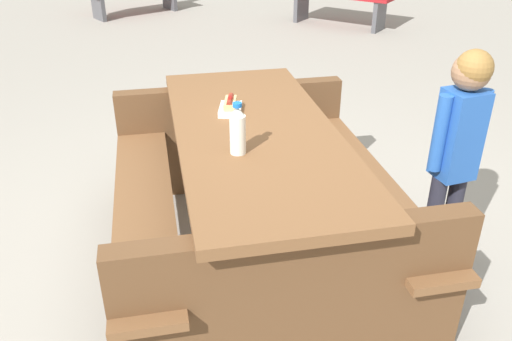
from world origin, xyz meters
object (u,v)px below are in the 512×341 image
picnic_table (256,184)px  hotdog_tray (230,106)px  child_in_coat (459,136)px  soda_bottle (238,130)px

picnic_table → hotdog_tray: size_ratio=9.23×
child_in_coat → picnic_table: bearing=71.8°
picnic_table → soda_bottle: bearing=147.3°
picnic_table → child_in_coat: bearing=-108.2°
soda_bottle → child_in_coat: bearing=-94.2°
soda_bottle → picnic_table: bearing=-32.7°
picnic_table → hotdog_tray: 0.42m
picnic_table → hotdog_tray: hotdog_tray is taller
hotdog_tray → soda_bottle: bearing=171.0°
picnic_table → child_in_coat: size_ratio=1.64×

